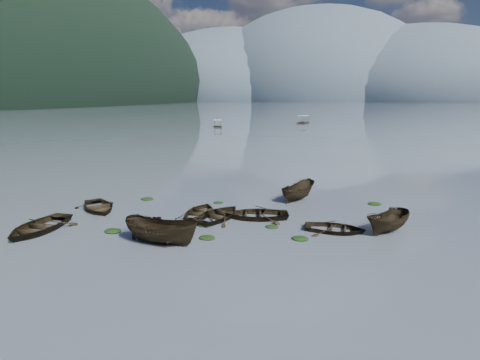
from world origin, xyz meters
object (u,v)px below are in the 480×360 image
(rowboat_0, at_px, (39,231))
(pontoon_centre, at_px, (303,123))
(rowboat_3, at_px, (200,215))
(pontoon_left, at_px, (218,127))

(rowboat_0, xyz_separation_m, pontoon_centre, (5.76, 112.19, 0.00))
(rowboat_0, height_order, pontoon_centre, pontoon_centre)
(rowboat_3, height_order, pontoon_centre, pontoon_centre)
(rowboat_0, bearing_deg, pontoon_centre, 85.75)
(pontoon_centre, bearing_deg, rowboat_3, -78.62)
(rowboat_3, distance_m, pontoon_left, 85.29)
(rowboat_3, height_order, pontoon_left, pontoon_left)
(rowboat_0, distance_m, pontoon_centre, 112.33)
(rowboat_0, distance_m, rowboat_3, 11.15)
(rowboat_3, bearing_deg, rowboat_0, 31.06)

